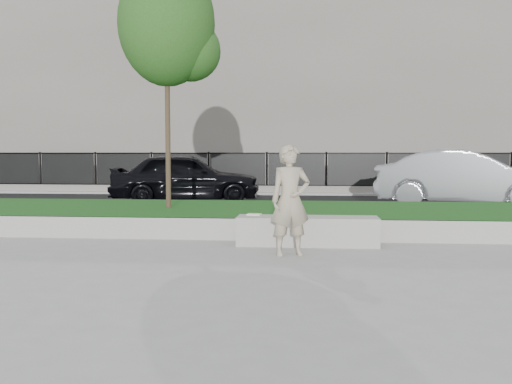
# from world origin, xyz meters

# --- Properties ---
(ground) EXTENTS (90.00, 90.00, 0.00)m
(ground) POSITION_xyz_m (0.00, 0.00, 0.00)
(ground) COLOR gray
(ground) RESTS_ON ground
(grass_bank) EXTENTS (34.00, 4.00, 0.40)m
(grass_bank) POSITION_xyz_m (0.00, 3.00, 0.20)
(grass_bank) COLOR #0D350F
(grass_bank) RESTS_ON ground
(grass_kerb) EXTENTS (34.00, 0.08, 0.40)m
(grass_kerb) POSITION_xyz_m (0.00, 1.04, 0.20)
(grass_kerb) COLOR gray
(grass_kerb) RESTS_ON ground
(street) EXTENTS (34.00, 7.00, 0.04)m
(street) POSITION_xyz_m (0.00, 8.50, 0.02)
(street) COLOR black
(street) RESTS_ON ground
(far_pavement) EXTENTS (34.00, 3.00, 0.12)m
(far_pavement) POSITION_xyz_m (0.00, 13.00, 0.06)
(far_pavement) COLOR gray
(far_pavement) RESTS_ON ground
(iron_fence) EXTENTS (32.00, 0.30, 1.50)m
(iron_fence) POSITION_xyz_m (0.00, 12.00, 0.54)
(iron_fence) COLOR slate
(iron_fence) RESTS_ON far_pavement
(building_facade) EXTENTS (34.00, 10.00, 10.00)m
(building_facade) POSITION_xyz_m (0.00, 20.00, 5.00)
(building_facade) COLOR #6B655D
(building_facade) RESTS_ON ground
(stone_bench) EXTENTS (2.42, 0.61, 0.50)m
(stone_bench) POSITION_xyz_m (0.93, 0.60, 0.25)
(stone_bench) COLOR gray
(stone_bench) RESTS_ON ground
(man) EXTENTS (0.72, 0.58, 1.72)m
(man) POSITION_xyz_m (0.66, -0.39, 0.86)
(man) COLOR tan
(man) RESTS_ON ground
(book) EXTENTS (0.26, 0.20, 0.03)m
(book) POSITION_xyz_m (-0.01, 0.74, 0.51)
(book) COLOR silver
(book) RESTS_ON stone_bench
(young_tree) EXTENTS (2.18, 2.08, 5.33)m
(young_tree) POSITION_xyz_m (-2.03, 3.04, 4.28)
(young_tree) COLOR #38281C
(young_tree) RESTS_ON grass_bank
(car_dark) EXTENTS (4.82, 2.60, 1.56)m
(car_dark) POSITION_xyz_m (-2.86, 8.16, 0.82)
(car_dark) COLOR black
(car_dark) RESTS_ON street
(car_silver) EXTENTS (5.21, 2.50, 1.65)m
(car_silver) POSITION_xyz_m (5.35, 7.43, 0.86)
(car_silver) COLOR gray
(car_silver) RESTS_ON street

